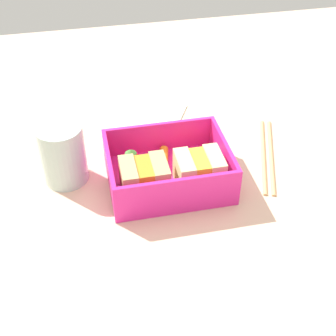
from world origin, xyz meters
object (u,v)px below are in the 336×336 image
(sandwich_left, at_px, (199,171))
(drinking_glass, at_px, (63,154))
(strawberry_far_left, at_px, (131,160))
(sandwich_center_left, at_px, (144,178))
(carrot_stick_far_left, at_px, (196,154))
(carrot_stick_left, at_px, (161,159))
(chopstick_pair, at_px, (268,154))
(folded_napkin, at_px, (151,117))

(sandwich_left, bearing_deg, drinking_glass, -19.97)
(sandwich_left, relative_size, strawberry_far_left, 1.85)
(sandwich_left, distance_m, strawberry_far_left, 0.11)
(sandwich_center_left, distance_m, carrot_stick_far_left, 0.11)
(carrot_stick_left, xyz_separation_m, drinking_glass, (0.15, -0.01, 0.03))
(carrot_stick_left, height_order, drinking_glass, drinking_glass)
(sandwich_center_left, distance_m, strawberry_far_left, 0.06)
(sandwich_center_left, xyz_separation_m, carrot_stick_left, (-0.04, -0.06, -0.02))
(sandwich_center_left, distance_m, carrot_stick_left, 0.07)
(sandwich_center_left, relative_size, carrot_stick_far_left, 1.47)
(carrot_stick_left, bearing_deg, sandwich_center_left, 58.76)
(sandwich_center_left, xyz_separation_m, strawberry_far_left, (0.01, -0.06, -0.01))
(sandwich_left, distance_m, drinking_glass, 0.20)
(sandwich_left, xyz_separation_m, drinking_glass, (0.19, -0.07, 0.01))
(carrot_stick_far_left, xyz_separation_m, chopstick_pair, (-0.12, 0.01, -0.02))
(carrot_stick_left, bearing_deg, sandwich_left, 126.13)
(folded_napkin, bearing_deg, sandwich_left, 99.38)
(folded_napkin, bearing_deg, strawberry_far_left, 69.21)
(sandwich_left, relative_size, folded_napkin, 0.59)
(strawberry_far_left, bearing_deg, sandwich_center_left, 101.14)
(strawberry_far_left, xyz_separation_m, chopstick_pair, (-0.22, -0.00, -0.02))
(carrot_stick_far_left, xyz_separation_m, strawberry_far_left, (0.10, 0.01, 0.01))
(sandwich_left, distance_m, sandwich_center_left, 0.08)
(sandwich_center_left, height_order, carrot_stick_far_left, sandwich_center_left)
(sandwich_left, height_order, carrot_stick_left, sandwich_left)
(carrot_stick_far_left, relative_size, carrot_stick_left, 0.87)
(drinking_glass, xyz_separation_m, folded_napkin, (-0.16, -0.14, -0.04))
(sandwich_center_left, bearing_deg, sandwich_left, 180.00)
(sandwich_center_left, relative_size, drinking_glass, 0.71)
(strawberry_far_left, height_order, folded_napkin, strawberry_far_left)
(carrot_stick_left, bearing_deg, strawberry_far_left, 4.69)
(strawberry_far_left, xyz_separation_m, drinking_glass, (0.10, -0.01, 0.02))
(carrot_stick_left, distance_m, chopstick_pair, 0.18)
(chopstick_pair, height_order, folded_napkin, chopstick_pair)
(sandwich_center_left, height_order, drinking_glass, drinking_glass)
(sandwich_center_left, xyz_separation_m, chopstick_pair, (-0.21, -0.06, -0.03))
(folded_napkin, bearing_deg, carrot_stick_left, 86.22)
(sandwich_left, distance_m, chopstick_pair, 0.15)
(sandwich_left, height_order, drinking_glass, drinking_glass)
(sandwich_center_left, relative_size, chopstick_pair, 0.35)
(sandwich_left, distance_m, folded_napkin, 0.21)
(sandwich_left, relative_size, drinking_glass, 0.71)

